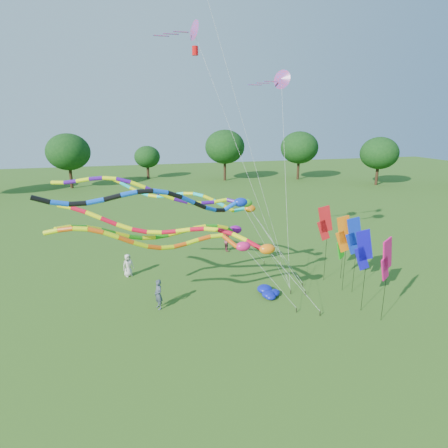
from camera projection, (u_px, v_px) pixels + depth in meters
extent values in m
plane|color=#225416|center=(279.00, 328.00, 20.56)|extent=(160.00, 160.00, 0.00)
cylinder|color=#382314|center=(377.00, 175.00, 64.59)|extent=(0.50, 0.50, 3.42)
ellipsoid|color=#0E340F|center=(379.00, 149.00, 63.39)|extent=(7.22, 7.22, 6.14)
cylinder|color=#382314|center=(299.00, 167.00, 75.53)|extent=(0.50, 0.50, 3.39)
ellipsoid|color=#0E340F|center=(300.00, 145.00, 74.33)|extent=(7.15, 7.15, 6.08)
cylinder|color=#382314|center=(224.00, 171.00, 72.55)|extent=(0.50, 0.50, 2.80)
ellipsoid|color=#0E340F|center=(224.00, 152.00, 71.56)|extent=(5.92, 5.92, 5.03)
cylinder|color=#382314|center=(147.00, 170.00, 73.39)|extent=(0.50, 0.50, 2.95)
ellipsoid|color=#0E340F|center=(146.00, 150.00, 72.35)|extent=(6.23, 6.23, 5.30)
cylinder|color=#382314|center=(71.00, 181.00, 62.50)|extent=(0.50, 0.50, 2.16)
ellipsoid|color=#0E340F|center=(69.00, 164.00, 61.73)|extent=(4.57, 4.57, 3.88)
cylinder|color=black|center=(320.00, 313.00, 21.85)|extent=(0.05, 0.05, 0.30)
cylinder|color=silver|center=(294.00, 281.00, 21.54)|extent=(0.02, 0.02, 4.88)
ellipsoid|color=orange|center=(267.00, 249.00, 21.26)|extent=(0.94, 0.60, 0.60)
cylinder|color=red|center=(254.00, 245.00, 21.41)|extent=(0.27, 0.27, 0.95)
cylinder|color=#EFEE0C|center=(239.00, 237.00, 21.60)|extent=(0.27, 0.27, 0.92)
cylinder|color=red|center=(225.00, 232.00, 21.79)|extent=(0.27, 0.27, 0.87)
cylinder|color=#EFEE0C|center=(211.00, 229.00, 21.97)|extent=(0.27, 0.27, 0.85)
cylinder|color=red|center=(197.00, 229.00, 22.12)|extent=(0.27, 0.27, 0.85)
cylinder|color=#EFEE0C|center=(183.00, 230.00, 22.23)|extent=(0.27, 0.27, 0.86)
cylinder|color=red|center=(169.00, 232.00, 22.27)|extent=(0.27, 0.27, 0.86)
cylinder|color=#EFEE0C|center=(154.00, 232.00, 22.24)|extent=(0.27, 0.27, 0.87)
cylinder|color=red|center=(140.00, 231.00, 22.15)|extent=(0.27, 0.27, 0.89)
cylinder|color=#EFEE0C|center=(124.00, 227.00, 22.02)|extent=(0.27, 0.27, 0.93)
cylinder|color=red|center=(109.00, 221.00, 21.87)|extent=(0.27, 0.27, 0.94)
cylinder|color=#EFEE0C|center=(94.00, 215.00, 21.77)|extent=(0.27, 0.27, 0.93)
cylinder|color=red|center=(79.00, 210.00, 21.73)|extent=(0.27, 0.27, 0.89)
cylinder|color=#EFEE0C|center=(65.00, 206.00, 21.79)|extent=(0.27, 0.27, 0.86)
cylinder|color=black|center=(296.00, 310.00, 22.23)|extent=(0.05, 0.05, 0.30)
cylinder|color=silver|center=(271.00, 279.00, 21.29)|extent=(0.02, 0.02, 5.31)
ellipsoid|color=#DE1863|center=(243.00, 246.00, 20.38)|extent=(0.84, 0.54, 0.54)
cylinder|color=#E4520C|center=(230.00, 241.00, 20.41)|extent=(0.24, 0.24, 1.02)
cylinder|color=#CDE30B|center=(217.00, 236.00, 20.46)|extent=(0.24, 0.24, 0.68)
cylinder|color=#E4520C|center=(204.00, 238.00, 20.34)|extent=(0.24, 0.24, 0.69)
cylinder|color=#CDE30B|center=(192.00, 242.00, 20.16)|extent=(0.24, 0.24, 0.70)
cylinder|color=#E4520C|center=(180.00, 245.00, 19.92)|extent=(0.24, 0.24, 0.70)
cylinder|color=#CDE30B|center=(167.00, 247.00, 19.62)|extent=(0.24, 0.24, 0.71)
cylinder|color=#E4520C|center=(154.00, 247.00, 19.26)|extent=(0.24, 0.24, 0.74)
cylinder|color=#CDE30B|center=(140.00, 244.00, 18.88)|extent=(0.24, 0.24, 0.77)
cylinder|color=#E4520C|center=(126.00, 240.00, 18.50)|extent=(0.24, 0.24, 0.78)
cylinder|color=#CDE30B|center=(111.00, 235.00, 18.17)|extent=(0.24, 0.24, 0.76)
cylinder|color=#E4520C|center=(96.00, 231.00, 17.91)|extent=(0.24, 0.24, 0.71)
cylinder|color=#CDE30B|center=(80.00, 229.00, 17.76)|extent=(0.24, 0.24, 0.69)
cylinder|color=#E4520C|center=(66.00, 229.00, 17.71)|extent=(0.24, 0.24, 0.70)
cylinder|color=#CDE30B|center=(51.00, 232.00, 17.74)|extent=(0.24, 0.24, 0.72)
cylinder|color=black|center=(305.00, 293.00, 24.39)|extent=(0.05, 0.05, 0.30)
cylinder|color=silver|center=(277.00, 249.00, 23.46)|extent=(0.02, 0.02, 7.15)
ellipsoid|color=#36981B|center=(246.00, 203.00, 22.55)|extent=(0.79, 0.51, 0.51)
cylinder|color=#3F0C86|center=(234.00, 201.00, 22.72)|extent=(0.23, 0.23, 0.92)
cylinder|color=#D4EC0C|center=(220.00, 201.00, 22.84)|extent=(0.23, 0.23, 0.81)
cylinder|color=#3F0C86|center=(207.00, 203.00, 22.67)|extent=(0.23, 0.23, 0.81)
cylinder|color=#D4EC0C|center=(194.00, 203.00, 22.44)|extent=(0.23, 0.23, 0.82)
cylinder|color=#3F0C86|center=(181.00, 201.00, 22.16)|extent=(0.23, 0.23, 0.85)
cylinder|color=#D4EC0C|center=(167.00, 196.00, 21.87)|extent=(0.23, 0.23, 0.88)
cylinder|color=#3F0C86|center=(152.00, 191.00, 21.61)|extent=(0.23, 0.23, 0.89)
cylinder|color=#D4EC0C|center=(138.00, 185.00, 21.40)|extent=(0.23, 0.23, 0.86)
cylinder|color=#3F0C86|center=(124.00, 181.00, 21.28)|extent=(0.23, 0.23, 0.82)
cylinder|color=#D4EC0C|center=(110.00, 178.00, 21.27)|extent=(0.23, 0.23, 0.80)
cylinder|color=#3F0C86|center=(96.00, 178.00, 21.35)|extent=(0.23, 0.23, 0.81)
cylinder|color=#D4EC0C|center=(83.00, 180.00, 21.50)|extent=(0.23, 0.23, 0.83)
cylinder|color=#3F0C86|center=(70.00, 182.00, 21.68)|extent=(0.23, 0.23, 0.83)
cylinder|color=#D4EC0C|center=(58.00, 183.00, 21.84)|extent=(0.23, 0.23, 0.81)
cylinder|color=black|center=(291.00, 292.00, 24.59)|extent=(0.05, 0.05, 0.30)
cylinder|color=silver|center=(268.00, 250.00, 22.62)|extent=(0.02, 0.02, 7.60)
ellipsoid|color=#0C27AD|center=(241.00, 202.00, 20.68)|extent=(0.79, 0.51, 0.51)
cylinder|color=blue|center=(230.00, 207.00, 20.38)|extent=(0.23, 0.23, 0.78)
cylinder|color=black|center=(220.00, 210.00, 19.97)|extent=(0.23, 0.23, 0.75)
cylinder|color=blue|center=(210.00, 209.00, 19.40)|extent=(0.23, 0.23, 0.78)
cylinder|color=black|center=(199.00, 205.00, 18.82)|extent=(0.23, 0.23, 0.80)
cylinder|color=blue|center=(188.00, 200.00, 18.27)|extent=(0.23, 0.23, 0.80)
cylinder|color=black|center=(175.00, 195.00, 17.78)|extent=(0.23, 0.23, 0.76)
cylinder|color=blue|center=(160.00, 192.00, 17.38)|extent=(0.23, 0.23, 0.73)
cylinder|color=black|center=(145.00, 191.00, 17.06)|extent=(0.23, 0.23, 0.72)
cylinder|color=blue|center=(129.00, 194.00, 16.83)|extent=(0.23, 0.23, 0.74)
cylinder|color=black|center=(112.00, 198.00, 16.64)|extent=(0.23, 0.23, 0.75)
cylinder|color=blue|center=(95.00, 201.00, 16.47)|extent=(0.23, 0.23, 0.74)
cylinder|color=black|center=(78.00, 204.00, 16.26)|extent=(0.23, 0.23, 0.73)
cylinder|color=blue|center=(59.00, 203.00, 15.99)|extent=(0.23, 0.23, 0.73)
cylinder|color=black|center=(40.00, 200.00, 15.64)|extent=(0.23, 0.23, 0.76)
cylinder|color=black|center=(302.00, 285.00, 25.61)|extent=(0.05, 0.05, 0.30)
cylinder|color=silver|center=(277.00, 247.00, 25.10)|extent=(0.02, 0.02, 6.32)
ellipsoid|color=orange|center=(250.00, 209.00, 24.64)|extent=(0.78, 0.50, 0.50)
cylinder|color=#0CDBD9|center=(239.00, 210.00, 24.54)|extent=(0.23, 0.23, 0.79)
cylinder|color=yellow|center=(229.00, 208.00, 24.35)|extent=(0.23, 0.23, 0.77)
cylinder|color=#0CDBD9|center=(218.00, 203.00, 24.26)|extent=(0.23, 0.23, 0.76)
cylinder|color=yellow|center=(208.00, 198.00, 24.25)|extent=(0.23, 0.23, 0.72)
cylinder|color=#0CDBD9|center=(198.00, 195.00, 24.34)|extent=(0.23, 0.23, 0.68)
cylinder|color=yellow|center=(189.00, 194.00, 24.53)|extent=(0.23, 0.23, 0.68)
cylinder|color=#0CDBD9|center=(179.00, 194.00, 24.79)|extent=(0.23, 0.23, 0.70)
cylinder|color=yellow|center=(170.00, 195.00, 25.09)|extent=(0.23, 0.23, 0.71)
cylinder|color=#0CDBD9|center=(162.00, 196.00, 25.39)|extent=(0.23, 0.23, 0.70)
cylinder|color=yellow|center=(153.00, 196.00, 25.64)|extent=(0.23, 0.23, 0.68)
cylinder|color=#0CDBD9|center=(144.00, 194.00, 25.80)|extent=(0.23, 0.23, 0.70)
cylinder|color=yellow|center=(135.00, 190.00, 25.88)|extent=(0.23, 0.23, 0.73)
cylinder|color=#0CDBD9|center=(125.00, 185.00, 25.86)|extent=(0.23, 0.23, 0.76)
cylinder|color=yellow|center=(115.00, 180.00, 25.78)|extent=(0.23, 0.23, 0.75)
cylinder|color=black|center=(264.00, 263.00, 29.56)|extent=(0.05, 0.05, 0.30)
cylinder|color=silver|center=(250.00, 246.00, 28.21)|extent=(0.02, 0.02, 4.34)
ellipsoid|color=#7E0B80|center=(235.00, 230.00, 26.90)|extent=(0.98, 0.63, 0.63)
cylinder|color=#219013|center=(229.00, 229.00, 26.18)|extent=(0.28, 0.28, 1.10)
cylinder|color=#F8EB0D|center=(222.00, 227.00, 25.41)|extent=(0.28, 0.28, 0.88)
cylinder|color=#219013|center=(211.00, 226.00, 24.94)|extent=(0.28, 0.28, 0.85)
cylinder|color=#F8EB0D|center=(199.00, 227.00, 24.54)|extent=(0.28, 0.28, 0.85)
cylinder|color=#219013|center=(187.00, 230.00, 24.21)|extent=(0.28, 0.28, 0.86)
cylinder|color=#F8EB0D|center=(175.00, 233.00, 23.89)|extent=(0.28, 0.28, 0.86)
cylinder|color=#219013|center=(162.00, 236.00, 23.56)|extent=(0.28, 0.28, 0.85)
cylinder|color=#F8EB0D|center=(149.00, 238.00, 23.17)|extent=(0.28, 0.28, 0.85)
cylinder|color=#219013|center=(135.00, 237.00, 22.70)|extent=(0.28, 0.28, 0.87)
cylinder|color=#F8EB0D|center=(122.00, 235.00, 22.14)|extent=(0.28, 0.28, 0.91)
cylinder|color=#219013|center=(108.00, 232.00, 21.52)|extent=(0.28, 0.28, 0.92)
cylinder|color=#F8EB0D|center=(93.00, 229.00, 20.85)|extent=(0.28, 0.28, 0.91)
cylinder|color=#219013|center=(78.00, 227.00, 20.16)|extent=(0.28, 0.28, 0.88)
cylinder|color=#F8EB0D|center=(63.00, 228.00, 19.49)|extent=(0.28, 0.28, 0.86)
cylinder|color=black|center=(290.00, 290.00, 24.87)|extent=(0.04, 0.04, 0.30)
cylinder|color=silver|center=(245.00, 169.00, 23.04)|extent=(0.01, 0.01, 16.87)
cone|color=purple|center=(193.00, 30.00, 21.25)|extent=(1.28, 1.36, 1.27)
cube|color=purple|center=(181.00, 32.00, 21.11)|extent=(0.90, 0.12, 0.04)
cube|color=purple|center=(171.00, 34.00, 21.00)|extent=(0.90, 0.12, 0.04)
cube|color=purple|center=(161.00, 35.00, 20.90)|extent=(0.90, 0.12, 0.04)
cylinder|color=red|center=(195.00, 51.00, 21.57)|extent=(0.36, 0.36, 0.50)
cylinder|color=black|center=(290.00, 290.00, 24.87)|extent=(0.04, 0.04, 0.30)
cylinder|color=silver|center=(248.00, 140.00, 21.15)|extent=(0.01, 0.01, 20.36)
cylinder|color=black|center=(290.00, 290.00, 24.87)|extent=(0.04, 0.04, 0.30)
cylinder|color=silver|center=(286.00, 186.00, 24.28)|extent=(0.01, 0.01, 13.51)
cone|color=purple|center=(281.00, 79.00, 23.73)|extent=(1.59, 1.62, 1.34)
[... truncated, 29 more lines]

